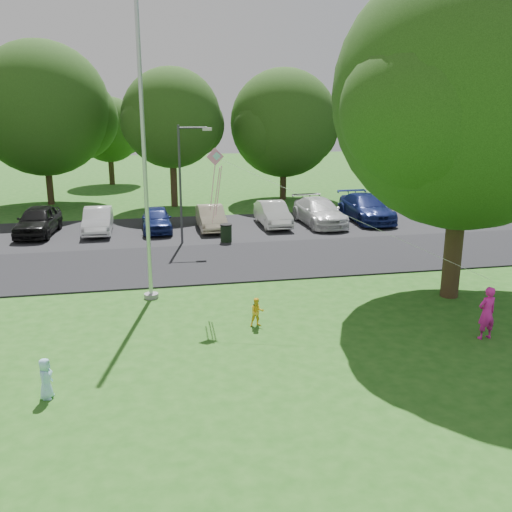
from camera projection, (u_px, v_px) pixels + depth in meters
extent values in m
plane|color=#235B18|center=(283.00, 348.00, 15.92)|extent=(120.00, 120.00, 0.00)
cube|color=black|center=(232.00, 261.00, 24.42)|extent=(60.00, 6.00, 0.06)
cube|color=black|center=(213.00, 229.00, 30.57)|extent=(42.00, 7.00, 0.06)
cylinder|color=#B7BABF|center=(144.00, 154.00, 18.66)|extent=(0.14, 0.14, 10.00)
cylinder|color=gray|center=(151.00, 296.00, 19.96)|extent=(0.50, 0.50, 0.16)
cylinder|color=#3F3F44|center=(180.00, 186.00, 26.70)|extent=(0.11, 0.11, 5.62)
cylinder|color=#3F3F44|center=(193.00, 128.00, 26.08)|extent=(1.31, 0.17, 0.08)
cube|color=silver|center=(207.00, 129.00, 26.17)|extent=(0.43, 0.23, 0.13)
cylinder|color=black|center=(226.00, 234.00, 27.57)|extent=(0.55, 0.55, 0.88)
cylinder|color=black|center=(226.00, 225.00, 27.45)|extent=(0.58, 0.58, 0.05)
cylinder|color=#332316|center=(454.00, 244.00, 19.66)|extent=(0.62, 0.62, 3.80)
sphere|color=#1A390F|center=(468.00, 95.00, 18.35)|extent=(8.74, 8.74, 8.74)
sphere|color=#1A390F|center=(504.00, 115.00, 19.73)|extent=(5.68, 5.68, 5.68)
sphere|color=#1A390F|center=(433.00, 110.00, 17.10)|extent=(5.24, 5.24, 5.24)
sphere|color=#1A390F|center=(415.00, 110.00, 17.09)|extent=(4.54, 4.54, 4.54)
cylinder|color=#332316|center=(49.00, 180.00, 37.53)|extent=(0.44, 0.44, 3.19)
sphere|color=#1A390F|center=(42.00, 109.00, 36.33)|extent=(8.50, 8.50, 8.50)
sphere|color=#1A390F|center=(76.00, 118.00, 37.66)|extent=(5.53, 5.53, 5.53)
sphere|color=#1A390F|center=(11.00, 116.00, 35.11)|extent=(5.10, 5.10, 5.10)
cylinder|color=#332316|center=(174.00, 180.00, 36.82)|extent=(0.44, 0.44, 3.43)
sphere|color=#1A390F|center=(171.00, 118.00, 35.79)|extent=(6.27, 6.27, 6.27)
sphere|color=#1A390F|center=(193.00, 125.00, 36.78)|extent=(4.07, 4.07, 4.07)
sphere|color=#1A390F|center=(152.00, 124.00, 34.90)|extent=(3.76, 3.76, 3.76)
cylinder|color=#332316|center=(283.00, 180.00, 39.57)|extent=(0.44, 0.44, 2.66)
sphere|color=#1A390F|center=(284.00, 123.00, 38.54)|extent=(7.27, 7.27, 7.27)
sphere|color=#1A390F|center=(304.00, 130.00, 39.69)|extent=(4.72, 4.72, 4.72)
sphere|color=#1A390F|center=(266.00, 129.00, 37.50)|extent=(4.36, 4.36, 4.36)
cylinder|color=#332316|center=(375.00, 174.00, 41.55)|extent=(0.44, 0.44, 3.02)
sphere|color=#1A390F|center=(378.00, 125.00, 40.63)|extent=(5.67, 5.67, 5.67)
sphere|color=#1A390F|center=(391.00, 130.00, 41.52)|extent=(3.68, 3.68, 3.68)
sphere|color=#1A390F|center=(366.00, 129.00, 39.82)|extent=(3.40, 3.40, 3.40)
cylinder|color=#332316|center=(506.00, 172.00, 40.67)|extent=(0.44, 0.44, 3.42)
sphere|color=#1A390F|center=(500.00, 110.00, 38.16)|extent=(5.26, 5.26, 5.26)
cylinder|color=#332316|center=(111.00, 168.00, 46.58)|extent=(0.44, 0.44, 2.60)
sphere|color=#1A390F|center=(109.00, 129.00, 45.76)|extent=(5.20, 5.20, 5.20)
sphere|color=#1A390F|center=(124.00, 134.00, 46.58)|extent=(3.38, 3.38, 3.38)
sphere|color=#1A390F|center=(95.00, 133.00, 45.02)|extent=(3.12, 3.12, 3.12)
cylinder|color=#332316|center=(388.00, 163.00, 50.68)|extent=(0.44, 0.44, 2.60)
sphere|color=#1A390F|center=(390.00, 127.00, 49.85)|extent=(5.20, 5.20, 5.20)
sphere|color=#1A390F|center=(400.00, 131.00, 50.67)|extent=(3.38, 3.38, 3.38)
sphere|color=#1A390F|center=(382.00, 131.00, 49.11)|extent=(3.12, 3.12, 3.12)
imported|color=black|center=(38.00, 221.00, 28.94)|extent=(2.15, 4.43, 1.46)
imported|color=silver|center=(98.00, 220.00, 29.38)|extent=(1.37, 3.92, 1.29)
imported|color=navy|center=(157.00, 219.00, 29.78)|extent=(1.51, 3.71, 1.26)
imported|color=#C6B793|center=(211.00, 218.00, 30.18)|extent=(1.32, 3.78, 1.24)
imported|color=silver|center=(273.00, 214.00, 31.03)|extent=(1.40, 3.97, 1.31)
imported|color=silver|center=(319.00, 212.00, 31.35)|extent=(2.23, 4.95, 1.41)
imported|color=navy|center=(366.00, 208.00, 32.32)|extent=(2.09, 5.08, 1.47)
imported|color=#E71EA3|center=(487.00, 313.00, 16.37)|extent=(0.62, 0.45, 1.58)
imported|color=yellow|center=(257.00, 312.00, 17.37)|extent=(0.46, 0.36, 0.91)
imported|color=#A6E1FF|center=(46.00, 379.00, 13.14)|extent=(0.40, 0.54, 0.99)
cube|color=pink|center=(215.00, 157.00, 18.10)|extent=(0.56, 0.07, 0.56)
cube|color=#8CC6E5|center=(217.00, 156.00, 18.08)|extent=(0.27, 0.04, 0.27)
cylinder|color=white|center=(345.00, 215.00, 17.11)|extent=(7.22, 4.45, 3.18)
cylinder|color=pink|center=(213.00, 188.00, 18.35)|extent=(0.19, 0.24, 1.49)
cylinder|color=pink|center=(219.00, 191.00, 18.46)|extent=(0.21, 0.39, 1.71)
cylinder|color=pink|center=(216.00, 196.00, 18.35)|extent=(0.23, 0.57, 1.91)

